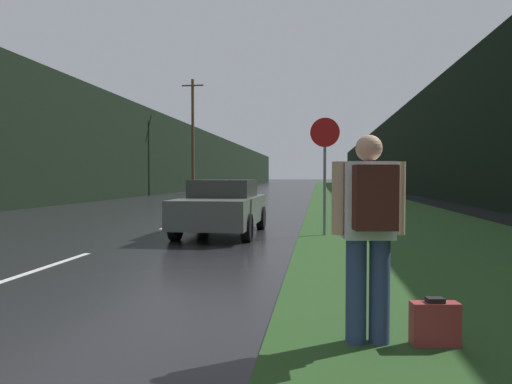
# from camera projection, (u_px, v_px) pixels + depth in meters

# --- Properties ---
(grass_verge) EXTENTS (6.00, 240.00, 0.02)m
(grass_verge) POSITION_uv_depth(u_px,v_px,m) (347.00, 193.00, 40.81)
(grass_verge) COLOR #26471E
(grass_verge) RESTS_ON ground_plane
(lane_stripe_b) EXTENTS (0.12, 3.00, 0.01)m
(lane_stripe_b) POSITION_uv_depth(u_px,v_px,m) (40.00, 269.00, 7.13)
(lane_stripe_b) COLOR silver
(lane_stripe_b) RESTS_ON ground_plane
(lane_stripe_c) EXTENTS (0.12, 3.00, 0.01)m
(lane_stripe_c) POSITION_uv_depth(u_px,v_px,m) (177.00, 224.00, 14.06)
(lane_stripe_c) COLOR silver
(lane_stripe_c) RESTS_ON ground_plane
(lane_stripe_d) EXTENTS (0.12, 3.00, 0.01)m
(lane_stripe_d) POSITION_uv_depth(u_px,v_px,m) (224.00, 208.00, 20.99)
(lane_stripe_d) COLOR silver
(lane_stripe_d) RESTS_ON ground_plane
(lane_stripe_e) EXTENTS (0.12, 3.00, 0.01)m
(lane_stripe_e) POSITION_uv_depth(u_px,v_px,m) (247.00, 201.00, 27.92)
(lane_stripe_e) COLOR silver
(lane_stripe_e) RESTS_ON ground_plane
(lane_stripe_f) EXTENTS (0.12, 3.00, 0.01)m
(lane_stripe_f) POSITION_uv_depth(u_px,v_px,m) (261.00, 196.00, 34.85)
(lane_stripe_f) COLOR silver
(lane_stripe_f) RESTS_ON ground_plane
(treeline_far_side) EXTENTS (2.00, 140.00, 6.88)m
(treeline_far_side) POSITION_uv_depth(u_px,v_px,m) (195.00, 160.00, 52.86)
(treeline_far_side) COLOR black
(treeline_far_side) RESTS_ON ground_plane
(treeline_near_side) EXTENTS (2.00, 140.00, 7.84)m
(treeline_near_side) POSITION_uv_depth(u_px,v_px,m) (397.00, 154.00, 49.78)
(treeline_near_side) COLOR black
(treeline_near_side) RESTS_ON ground_plane
(utility_pole_far) EXTENTS (1.80, 0.24, 9.40)m
(utility_pole_far) POSITION_uv_depth(u_px,v_px,m) (193.00, 136.00, 37.18)
(utility_pole_far) COLOR #4C3823
(utility_pole_far) RESTS_ON ground_plane
(stop_sign) EXTENTS (0.72, 0.07, 2.90)m
(stop_sign) POSITION_uv_depth(u_px,v_px,m) (325.00, 163.00, 11.16)
(stop_sign) COLOR slate
(stop_sign) RESTS_ON ground_plane
(hitchhiker_with_backpack) EXTENTS (0.62, 0.47, 1.80)m
(hitchhiker_with_backpack) POSITION_uv_depth(u_px,v_px,m) (369.00, 226.00, 3.85)
(hitchhiker_with_backpack) COLOR navy
(hitchhiker_with_backpack) RESTS_ON ground_plane
(suitcase) EXTENTS (0.41, 0.19, 0.43)m
(suitcase) POSITION_uv_depth(u_px,v_px,m) (435.00, 324.00, 3.85)
(suitcase) COLOR #9E3333
(suitcase) RESTS_ON ground_plane
(car_passing_near) EXTENTS (1.85, 4.04, 1.37)m
(car_passing_near) POSITION_uv_depth(u_px,v_px,m) (223.00, 206.00, 11.51)
(car_passing_near) COLOR #4C514C
(car_passing_near) RESTS_ON ground_plane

